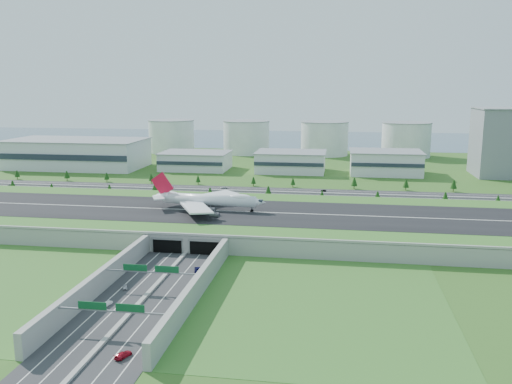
# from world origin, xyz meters

# --- Properties ---
(ground) EXTENTS (1200.00, 1200.00, 0.00)m
(ground) POSITION_xyz_m (0.00, 0.00, 0.00)
(ground) COLOR #264716
(ground) RESTS_ON ground
(airfield_deck) EXTENTS (520.00, 100.00, 9.20)m
(airfield_deck) POSITION_xyz_m (0.00, -0.09, 4.12)
(airfield_deck) COLOR gray
(airfield_deck) RESTS_ON ground
(underpass_road) EXTENTS (38.80, 120.40, 8.00)m
(underpass_road) POSITION_xyz_m (0.00, -99.42, 3.43)
(underpass_road) COLOR #28282B
(underpass_road) RESTS_ON ground
(sign_gantry_near) EXTENTS (38.70, 0.70, 9.80)m
(sign_gantry_near) POSITION_xyz_m (0.00, -95.04, 6.95)
(sign_gantry_near) COLOR gray
(sign_gantry_near) RESTS_ON ground
(sign_gantry_far) EXTENTS (38.70, 0.70, 9.80)m
(sign_gantry_far) POSITION_xyz_m (0.00, -130.04, 6.95)
(sign_gantry_far) COLOR gray
(sign_gantry_far) RESTS_ON ground
(north_expressway) EXTENTS (560.00, 36.00, 0.12)m
(north_expressway) POSITION_xyz_m (0.00, 95.00, 0.06)
(north_expressway) COLOR #28282B
(north_expressway) RESTS_ON ground
(tree_row) EXTENTS (508.24, 48.73, 8.46)m
(tree_row) POSITION_xyz_m (19.10, 95.73, 4.73)
(tree_row) COLOR #3D2819
(tree_row) RESTS_ON ground
(hangar_west) EXTENTS (120.00, 60.00, 25.00)m
(hangar_west) POSITION_xyz_m (-170.00, 185.00, 12.50)
(hangar_west) COLOR silver
(hangar_west) RESTS_ON ground
(hangar_mid_a) EXTENTS (58.00, 42.00, 15.00)m
(hangar_mid_a) POSITION_xyz_m (-60.00, 190.00, 7.50)
(hangar_mid_a) COLOR silver
(hangar_mid_a) RESTS_ON ground
(hangar_mid_b) EXTENTS (58.00, 42.00, 17.00)m
(hangar_mid_b) POSITION_xyz_m (25.00, 190.00, 8.50)
(hangar_mid_b) COLOR silver
(hangar_mid_b) RESTS_ON ground
(hangar_mid_c) EXTENTS (58.00, 42.00, 19.00)m
(hangar_mid_c) POSITION_xyz_m (105.00, 190.00, 9.50)
(hangar_mid_c) COLOR silver
(hangar_mid_c) RESTS_ON ground
(office_tower) EXTENTS (46.00, 46.00, 55.00)m
(office_tower) POSITION_xyz_m (200.00, 195.00, 27.50)
(office_tower) COLOR slate
(office_tower) RESTS_ON ground
(fuel_tank_a) EXTENTS (50.00, 50.00, 35.00)m
(fuel_tank_a) POSITION_xyz_m (-120.00, 310.00, 17.50)
(fuel_tank_a) COLOR silver
(fuel_tank_a) RESTS_ON ground
(fuel_tank_b) EXTENTS (50.00, 50.00, 35.00)m
(fuel_tank_b) POSITION_xyz_m (-35.00, 310.00, 17.50)
(fuel_tank_b) COLOR silver
(fuel_tank_b) RESTS_ON ground
(fuel_tank_c) EXTENTS (50.00, 50.00, 35.00)m
(fuel_tank_c) POSITION_xyz_m (50.00, 310.00, 17.50)
(fuel_tank_c) COLOR silver
(fuel_tank_c) RESTS_ON ground
(fuel_tank_d) EXTENTS (50.00, 50.00, 35.00)m
(fuel_tank_d) POSITION_xyz_m (135.00, 310.00, 17.50)
(fuel_tank_d) COLOR silver
(fuel_tank_d) RESTS_ON ground
(bay_water) EXTENTS (1200.00, 260.00, 0.06)m
(bay_water) POSITION_xyz_m (0.00, 480.00, 0.03)
(bay_water) COLOR #374F69
(bay_water) RESTS_ON ground
(boeing_747) EXTENTS (64.28, 60.56, 19.87)m
(boeing_747) POSITION_xyz_m (-2.40, 2.05, 13.65)
(boeing_747) COLOR white
(boeing_747) RESTS_ON airfield_deck
(car_0) EXTENTS (3.26, 4.55, 1.44)m
(car_0) POSITION_xyz_m (-10.42, -94.81, 0.84)
(car_0) COLOR silver
(car_0) RESTS_ON ground
(car_1) EXTENTS (2.31, 4.23, 1.32)m
(car_1) POSITION_xyz_m (-10.27, -110.40, 0.78)
(car_1) COLOR white
(car_1) RESTS_ON ground
(car_2) EXTENTS (4.34, 6.66, 1.71)m
(car_2) POSITION_xyz_m (11.39, -72.25, 0.97)
(car_2) COLOR #0D0D41
(car_2) RESTS_ON ground
(car_3) EXTENTS (4.17, 6.06, 1.63)m
(car_3) POSITION_xyz_m (9.09, -143.80, 0.93)
(car_3) COLOR maroon
(car_3) RESTS_ON ground
(car_4) EXTENTS (5.21, 2.53, 1.71)m
(car_4) POSITION_xyz_m (-173.33, 87.44, 0.98)
(car_4) COLOR slate
(car_4) RESTS_ON ground
(car_5) EXTENTS (4.23, 2.89, 1.32)m
(car_5) POSITION_xyz_m (56.09, 103.30, 0.78)
(car_5) COLOR black
(car_5) RESTS_ON ground
(car_7) EXTENTS (5.54, 3.43, 1.50)m
(car_7) POSITION_xyz_m (-15.81, 102.55, 0.87)
(car_7) COLOR silver
(car_7) RESTS_ON ground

